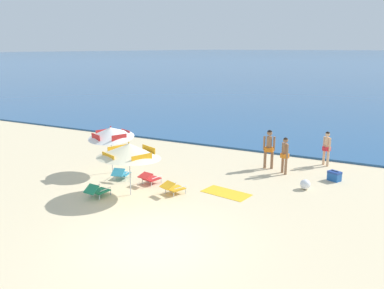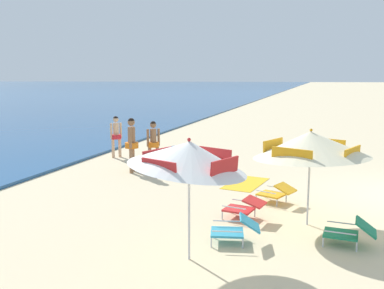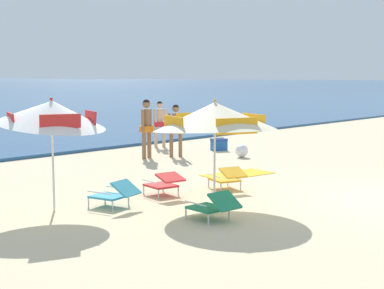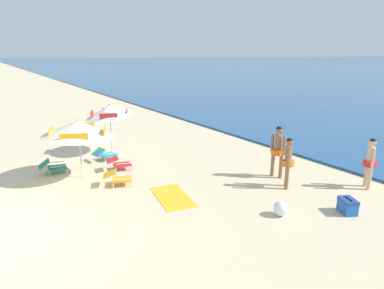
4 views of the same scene
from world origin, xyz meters
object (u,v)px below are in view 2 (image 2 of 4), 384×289
beach_umbrella_striped_main (310,144)px  person_standing_beside (132,141)px  person_standing_near_shore (116,134)px  beach_ball (208,158)px  beach_umbrella_striped_second (189,155)px  lounge_chair_under_umbrella (276,192)px  lounge_chair_facing_sea (235,229)px  beach_towel (246,183)px  person_wading_in (153,141)px  cooler_box (173,152)px  lounge_chair_beside_umbrella (349,232)px  lounge_chair_spare_folded (244,207)px

beach_umbrella_striped_main → person_standing_beside: bearing=58.0°
person_standing_near_shore → beach_ball: person_standing_near_shore is taller
person_standing_near_shore → beach_umbrella_striped_second: bearing=-145.9°
lounge_chair_under_umbrella → lounge_chair_facing_sea: bearing=170.1°
beach_umbrella_striped_main → person_standing_beside: beach_umbrella_striped_main is taller
beach_towel → person_standing_beside: bearing=83.5°
person_standing_near_shore → person_wading_in: size_ratio=1.00×
cooler_box → beach_towel: cooler_box is taller
lounge_chair_beside_umbrella → person_standing_near_shore: (6.66, 8.09, 0.66)m
beach_umbrella_striped_second → lounge_chair_spare_folded: (2.30, -0.54, -1.52)m
lounge_chair_beside_umbrella → cooler_box: lounge_chair_beside_umbrella is taller
lounge_chair_facing_sea → person_standing_beside: size_ratio=0.55×
beach_umbrella_striped_main → beach_umbrella_striped_second: beach_umbrella_striped_second is taller
lounge_chair_under_umbrella → cooler_box: 6.76m
person_standing_beside → person_wading_in: (0.83, -0.42, -0.10)m
lounge_chair_under_umbrella → beach_towel: bearing=31.2°
person_wading_in → cooler_box: 2.22m
lounge_chair_under_umbrella → person_standing_beside: bearing=66.1°
beach_umbrella_striped_second → beach_ball: (7.94, 1.77, -1.60)m
person_standing_near_shore → lounge_chair_under_umbrella: bearing=-123.7°
person_wading_in → beach_ball: person_wading_in is taller
person_wading_in → lounge_chair_facing_sea: bearing=-145.5°
lounge_chair_beside_umbrella → person_standing_near_shore: 10.50m
lounge_chair_spare_folded → person_wading_in: 5.90m
lounge_chair_facing_sea → lounge_chair_spare_folded: (1.37, 0.06, 0.01)m
lounge_chair_beside_umbrella → lounge_chair_facing_sea: bearing=103.2°
lounge_chair_beside_umbrella → cooler_box: bearing=39.1°
beach_umbrella_striped_main → person_standing_near_shore: (5.73, 7.32, -0.77)m
beach_umbrella_striped_second → person_wading_in: size_ratio=1.45×
beach_towel → beach_umbrella_striped_main: bearing=-149.5°
lounge_chair_under_umbrella → lounge_chair_facing_sea: 2.81m
lounge_chair_beside_umbrella → person_standing_near_shore: size_ratio=0.59×
beach_umbrella_striped_second → lounge_chair_facing_sea: size_ratio=2.37×
cooler_box → beach_ball: cooler_box is taller
lounge_chair_under_umbrella → lounge_chair_beside_umbrella: lounge_chair_beside_umbrella is taller
lounge_chair_spare_folded → beach_towel: bearing=9.0°
person_standing_beside → lounge_chair_beside_umbrella: bearing=-124.8°
person_standing_beside → cooler_box: bearing=-7.8°
lounge_chair_beside_umbrella → lounge_chair_facing_sea: lounge_chair_beside_umbrella is taller
lounge_chair_spare_folded → beach_ball: 6.10m
lounge_chair_facing_sea → beach_towel: lounge_chair_facing_sea is taller
lounge_chair_spare_folded → beach_ball: (5.64, 2.31, -0.08)m
beach_umbrella_striped_main → beach_umbrella_striped_second: 2.99m
lounge_chair_spare_folded → beach_umbrella_striped_main: bearing=-88.5°
beach_umbrella_striped_main → beach_towel: (3.08, 1.82, -1.70)m
person_standing_near_shore → person_wading_in: 2.52m
beach_umbrella_striped_second → person_standing_near_shore: size_ratio=1.46×
beach_umbrella_striped_main → beach_ball: bearing=33.0°
cooler_box → beach_towel: bearing=-134.6°
person_standing_near_shore → beach_towel: 6.18m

